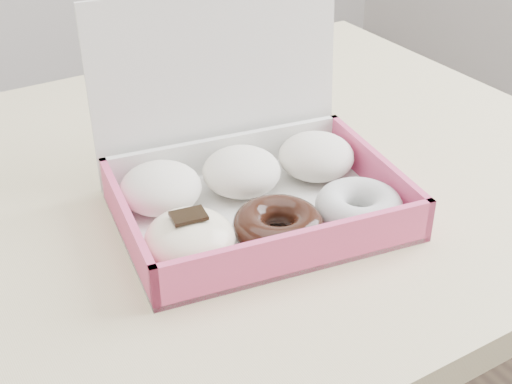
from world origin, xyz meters
TOP-DOWN VIEW (x-y plane):
  - table at (0.00, 0.00)m, footprint 1.20×0.80m
  - donut_box at (0.08, -0.10)m, footprint 0.35×0.31m

SIDE VIEW (x-z plane):
  - table at x=0.00m, z-range 0.30..1.05m
  - donut_box at x=0.08m, z-range 0.67..0.90m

